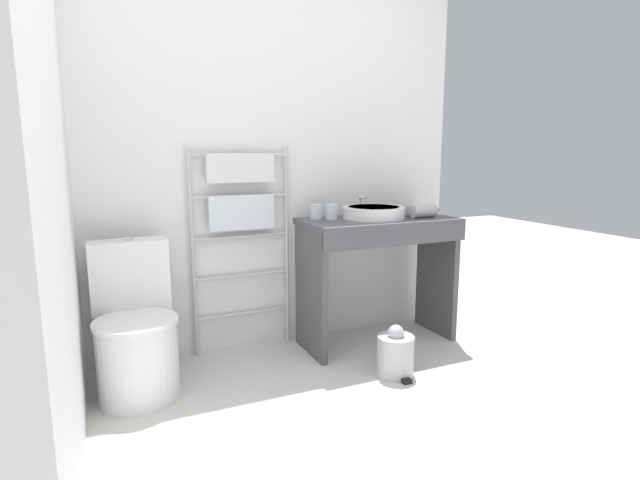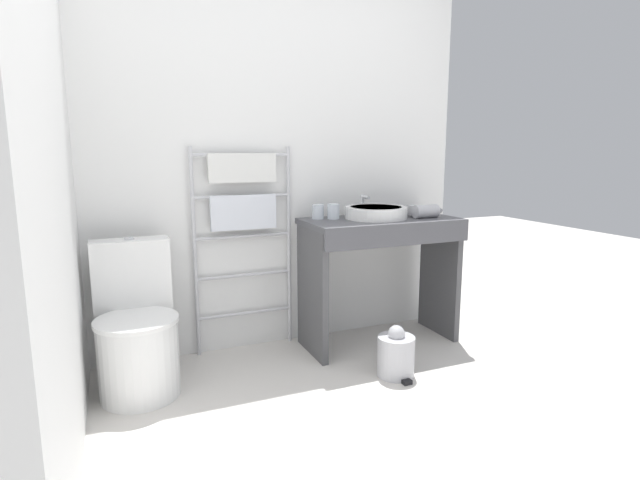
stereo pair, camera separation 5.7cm
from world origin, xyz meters
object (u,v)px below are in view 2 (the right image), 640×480
towel_radiator (243,209)px  hair_dryer (426,211)px  toilet (137,334)px  sink_basin (376,212)px  cup_near_wall (318,212)px  cup_near_edge (333,211)px  trash_bin (396,354)px

towel_radiator → hair_dryer: (1.13, -0.29, -0.03)m
toilet → towel_radiator: (0.66, 0.33, 0.59)m
sink_basin → toilet: bearing=-175.2°
toilet → towel_radiator: 0.95m
cup_near_wall → cup_near_edge: 0.10m
cup_near_wall → hair_dryer: size_ratio=0.42×
towel_radiator → hair_dryer: towel_radiator is taller
cup_near_wall → cup_near_edge: size_ratio=0.97×
hair_dryer → cup_near_edge: bearing=163.8°
cup_near_edge → trash_bin: 0.96m
sink_basin → hair_dryer: hair_dryer is taller
toilet → trash_bin: 1.40m
towel_radiator → hair_dryer: size_ratio=5.82×
toilet → towel_radiator: bearing=26.1°
cup_near_wall → toilet: bearing=-168.0°
sink_basin → trash_bin: sink_basin is taller
cup_near_wall → trash_bin: size_ratio=0.32×
towel_radiator → sink_basin: (0.81, -0.20, -0.03)m
toilet → hair_dryer: hair_dryer is taller
cup_near_wall → trash_bin: cup_near_wall is taller
toilet → cup_near_wall: cup_near_wall is taller
cup_near_wall → hair_dryer: bearing=-16.9°
toilet → cup_near_edge: size_ratio=8.25×
cup_near_edge → towel_radiator: bearing=167.3°
toilet → cup_near_wall: bearing=12.0°
toilet → sink_basin: size_ratio=1.99×
towel_radiator → cup_near_edge: towel_radiator is taller
towel_radiator → trash_bin: (0.67, -0.71, -0.77)m
toilet → sink_basin: (1.48, 0.12, 0.56)m
hair_dryer → trash_bin: size_ratio=0.75×
trash_bin → cup_near_edge: bearing=102.0°
toilet → cup_near_edge: bearing=9.5°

